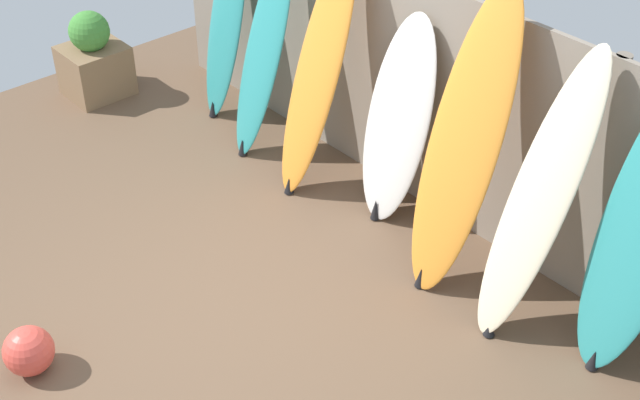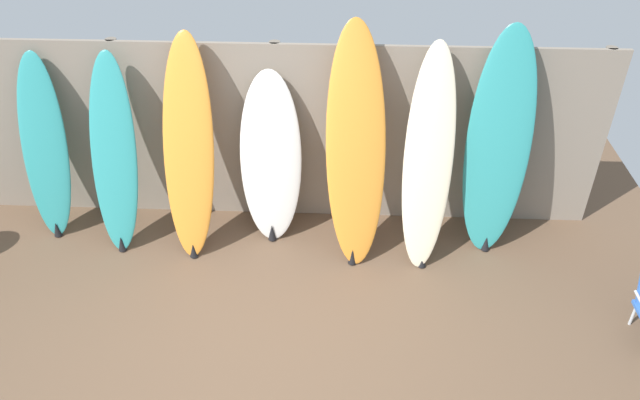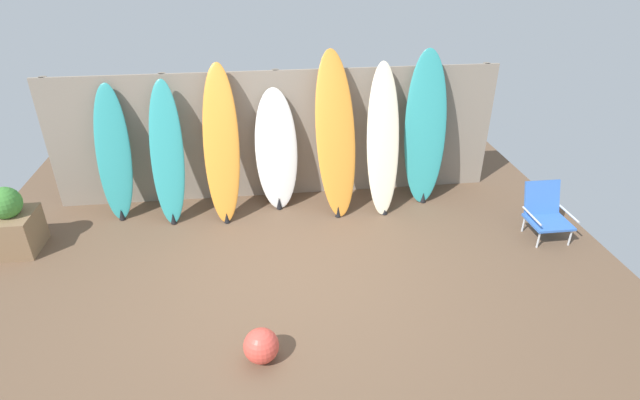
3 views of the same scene
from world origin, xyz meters
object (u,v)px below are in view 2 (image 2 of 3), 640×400
(surfboard_white_3, at_px, (271,160))
(surfboard_orange_4, at_px, (356,149))
(surfboard_teal_0, at_px, (45,149))
(surfboard_teal_1, at_px, (114,156))
(surfboard_cream_5, at_px, (428,160))
(surfboard_teal_6, at_px, (498,146))
(surfboard_orange_2, at_px, (189,150))

(surfboard_white_3, relative_size, surfboard_orange_4, 0.77)
(surfboard_teal_0, xyz_separation_m, surfboard_teal_1, (0.69, -0.13, 0.02))
(surfboard_orange_4, distance_m, surfboard_cream_5, 0.64)
(surfboard_teal_0, distance_m, surfboard_orange_4, 2.87)
(surfboard_teal_0, bearing_deg, surfboard_white_3, 0.47)
(surfboard_teal_6, bearing_deg, surfboard_orange_4, -173.29)
(surfboard_teal_0, height_order, surfboard_orange_4, surfboard_orange_4)
(surfboard_orange_2, bearing_deg, surfboard_teal_6, 2.77)
(surfboard_teal_0, relative_size, surfboard_cream_5, 0.91)
(surfboard_teal_1, distance_m, surfboard_orange_4, 2.17)
(surfboard_teal_1, height_order, surfboard_orange_2, surfboard_orange_2)
(surfboard_orange_2, relative_size, surfboard_cream_5, 1.03)
(surfboard_orange_4, relative_size, surfboard_teal_6, 1.02)
(surfboard_teal_1, bearing_deg, surfboard_teal_6, 1.85)
(surfboard_white_3, bearing_deg, surfboard_teal_6, -1.04)
(surfboard_cream_5, distance_m, surfboard_teal_6, 0.64)
(surfboard_teal_1, distance_m, surfboard_cream_5, 2.80)
(surfboard_teal_0, xyz_separation_m, surfboard_orange_4, (2.86, -0.17, 0.18))
(surfboard_orange_2, height_order, surfboard_teal_6, surfboard_teal_6)
(surfboard_white_3, bearing_deg, surfboard_orange_2, -166.51)
(surfboard_teal_0, xyz_separation_m, surfboard_orange_2, (1.39, -0.15, 0.12))
(surfboard_orange_2, height_order, surfboard_orange_4, surfboard_orange_4)
(surfboard_teal_0, height_order, surfboard_white_3, surfboard_teal_0)
(surfboard_teal_6, bearing_deg, surfboard_cream_5, -165.96)
(surfboard_teal_6, bearing_deg, surfboard_teal_0, 179.73)
(surfboard_teal_0, relative_size, surfboard_teal_6, 0.85)
(surfboard_orange_2, bearing_deg, surfboard_teal_0, 173.77)
(surfboard_teal_0, xyz_separation_m, surfboard_cream_5, (3.49, -0.17, 0.09))
(surfboard_teal_0, height_order, surfboard_teal_6, surfboard_teal_6)
(surfboard_orange_2, distance_m, surfboard_cream_5, 2.11)
(surfboard_teal_1, relative_size, surfboard_orange_4, 0.85)
(surfboard_teal_1, relative_size, surfboard_orange_2, 0.91)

